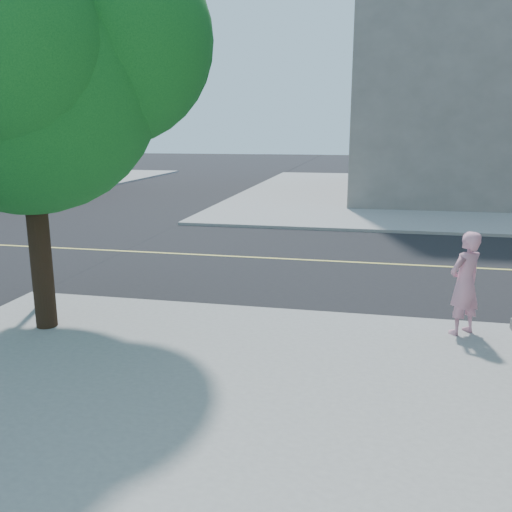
# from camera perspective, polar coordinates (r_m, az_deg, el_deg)

# --- Properties ---
(ground) EXTENTS (140.00, 140.00, 0.00)m
(ground) POSITION_cam_1_polar(r_m,az_deg,el_deg) (11.85, -18.67, -4.46)
(ground) COLOR black
(ground) RESTS_ON ground
(road_ew) EXTENTS (140.00, 9.00, 0.01)m
(road_ew) POSITION_cam_1_polar(r_m,az_deg,el_deg) (15.74, -10.47, 0.33)
(road_ew) COLOR black
(road_ew) RESTS_ON ground
(sidewalk_ne) EXTENTS (29.00, 25.00, 0.12)m
(sidewalk_ne) POSITION_cam_1_polar(r_m,az_deg,el_deg) (32.28, 25.53, 5.88)
(sidewalk_ne) COLOR gray
(sidewalk_ne) RESTS_ON ground
(man_on_phone) EXTENTS (0.75, 0.73, 1.74)m
(man_on_phone) POSITION_cam_1_polar(r_m,az_deg,el_deg) (9.51, 21.29, -2.72)
(man_on_phone) COLOR pink
(man_on_phone) RESTS_ON sidewalk_se
(street_tree) EXTENTS (5.45, 4.95, 7.23)m
(street_tree) POSITION_cam_1_polar(r_m,az_deg,el_deg) (9.62, -23.04, 20.20)
(street_tree) COLOR black
(street_tree) RESTS_ON sidewalk_se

